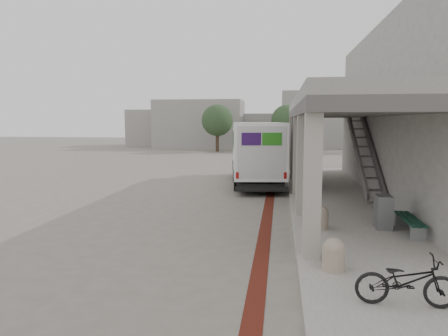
# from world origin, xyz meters

# --- Properties ---
(ground) EXTENTS (120.00, 120.00, 0.00)m
(ground) POSITION_xyz_m (0.00, 0.00, 0.00)
(ground) COLOR #6C655C
(ground) RESTS_ON ground
(bike_lane_stripe) EXTENTS (0.35, 40.00, 0.01)m
(bike_lane_stripe) POSITION_xyz_m (1.00, 2.00, 0.01)
(bike_lane_stripe) COLOR #501910
(bike_lane_stripe) RESTS_ON ground
(sidewalk) EXTENTS (4.40, 28.00, 0.12)m
(sidewalk) POSITION_xyz_m (4.00, 0.00, 0.06)
(sidewalk) COLOR gray
(sidewalk) RESTS_ON ground
(transit_building) EXTENTS (7.60, 17.00, 7.00)m
(transit_building) POSITION_xyz_m (6.83, 4.50, 3.40)
(transit_building) COLOR gray
(transit_building) RESTS_ON ground
(distant_backdrop) EXTENTS (28.00, 10.00, 6.50)m
(distant_backdrop) POSITION_xyz_m (-2.84, 35.89, 2.70)
(distant_backdrop) COLOR #98948F
(distant_backdrop) RESTS_ON ground
(tree_left) EXTENTS (3.20, 3.20, 4.80)m
(tree_left) POSITION_xyz_m (-5.00, 28.00, 3.18)
(tree_left) COLOR #38281C
(tree_left) RESTS_ON ground
(tree_mid) EXTENTS (3.20, 3.20, 4.80)m
(tree_mid) POSITION_xyz_m (2.00, 30.00, 3.18)
(tree_mid) COLOR #38281C
(tree_mid) RESTS_ON ground
(tree_right) EXTENTS (3.20, 3.20, 4.80)m
(tree_right) POSITION_xyz_m (10.00, 29.00, 3.18)
(tree_right) COLOR #38281C
(tree_right) RESTS_ON ground
(fedex_truck) EXTENTS (3.06, 7.40, 3.07)m
(fedex_truck) POSITION_xyz_m (0.21, 7.42, 1.63)
(fedex_truck) COLOR black
(fedex_truck) RESTS_ON ground
(bench) EXTENTS (0.42, 1.79, 0.42)m
(bench) POSITION_xyz_m (4.89, -1.20, 0.42)
(bench) COLOR gray
(bench) RESTS_ON sidewalk
(bollard_near) EXTENTS (0.45, 0.45, 0.68)m
(bollard_near) POSITION_xyz_m (2.50, -4.28, 0.46)
(bollard_near) COLOR gray
(bollard_near) RESTS_ON sidewalk
(bollard_far) EXTENTS (0.44, 0.44, 0.66)m
(bollard_far) POSITION_xyz_m (2.56, -1.05, 0.45)
(bollard_far) COLOR gray
(bollard_far) RESTS_ON sidewalk
(utility_cabinet) EXTENTS (0.44, 0.58, 0.95)m
(utility_cabinet) POSITION_xyz_m (4.30, -0.81, 0.59)
(utility_cabinet) COLOR slate
(utility_cabinet) RESTS_ON sidewalk
(bicycle_black) EXTENTS (1.63, 0.59, 0.85)m
(bicycle_black) POSITION_xyz_m (3.47, -5.72, 0.55)
(bicycle_black) COLOR black
(bicycle_black) RESTS_ON sidewalk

